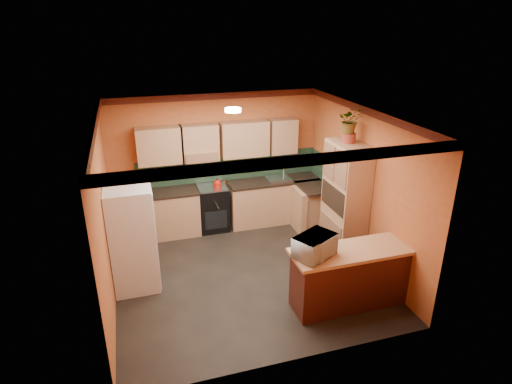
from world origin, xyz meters
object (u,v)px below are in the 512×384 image
at_px(base_cabinets_back, 243,205).
at_px(fridge, 133,239).
at_px(stove, 213,208).
at_px(breakfast_bar, 353,278).
at_px(pantry, 345,202).
at_px(microwave, 315,246).

height_order(base_cabinets_back, fridge, fridge).
height_order(stove, breakfast_bar, stove).
bearing_deg(base_cabinets_back, pantry, -50.89).
bearing_deg(base_cabinets_back, fridge, -143.30).
bearing_deg(breakfast_bar, fridge, 155.35).
xyz_separation_m(fridge, breakfast_bar, (3.07, -1.41, -0.41)).
bearing_deg(base_cabinets_back, stove, -180.00).
height_order(pantry, microwave, pantry).
relative_size(breakfast_bar, microwave, 3.13).
bearing_deg(fridge, breakfast_bar, -24.65).
distance_m(stove, pantry, 2.71).
bearing_deg(pantry, fridge, 179.00).
relative_size(stove, microwave, 1.58).
xyz_separation_m(fridge, microwave, (2.42, -1.41, 0.24)).
height_order(base_cabinets_back, pantry, pantry).
height_order(stove, fridge, fridge).
height_order(breakfast_bar, microwave, microwave).
distance_m(fridge, breakfast_bar, 3.40).
height_order(fridge, microwave, fridge).
relative_size(base_cabinets_back, microwave, 6.34).
relative_size(base_cabinets_back, pantry, 1.74).
height_order(pantry, breakfast_bar, pantry).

